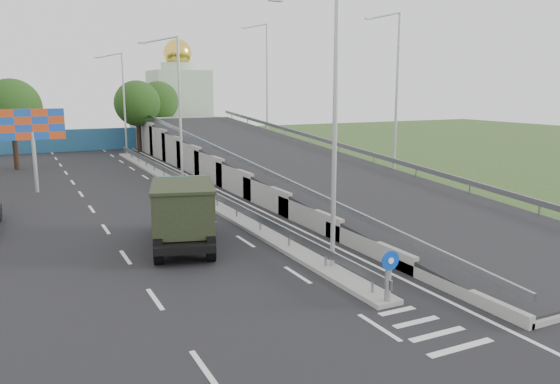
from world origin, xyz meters
TOP-DOWN VIEW (x-y plane):
  - ground at (0.00, 0.00)m, footprint 160.00×160.00m
  - road_surface at (-3.00, 20.00)m, footprint 26.00×90.00m
  - median at (0.00, 24.00)m, footprint 1.00×44.00m
  - overpass_ramp at (7.50, 24.00)m, footprint 10.00×50.00m
  - median_guardrail at (0.00, 24.00)m, footprint 0.09×44.00m
  - sign_bollard at (0.00, 2.17)m, footprint 0.64×0.23m
  - lamp_post_near at (0.11, 6.00)m, footprint 2.74×0.18m
  - lamp_post_mid at (0.11, 26.00)m, footprint 2.74×0.18m
  - lamp_post_far at (0.11, 46.00)m, footprint 2.74×0.18m
  - blue_wall at (-4.00, 52.00)m, footprint 30.00×0.50m
  - church at (10.00, 60.00)m, footprint 7.00×7.00m
  - billboard at (-9.00, 28.00)m, footprint 4.00×0.24m
  - tree_left_mid at (-10.00, 40.00)m, footprint 4.80×4.80m
  - tree_median_far at (2.00, 48.00)m, footprint 4.80×4.80m
  - tree_ramp_far at (6.00, 55.00)m, footprint 4.80×4.80m
  - dump_truck at (-3.79, 11.82)m, footprint 4.03×6.93m

SIDE VIEW (x-z plane):
  - ground at x=0.00m, z-range 0.00..0.00m
  - road_surface at x=-3.00m, z-range -0.02..0.02m
  - median at x=0.00m, z-range 0.00..0.20m
  - median_guardrail at x=0.00m, z-range 0.39..1.10m
  - sign_bollard at x=0.00m, z-range 0.20..1.87m
  - blue_wall at x=-4.00m, z-range 0.00..2.40m
  - dump_truck at x=-3.79m, z-range 0.15..3.04m
  - overpass_ramp at x=7.50m, z-range 0.00..3.50m
  - billboard at x=-9.00m, z-range 1.44..6.94m
  - tree_left_mid at x=-10.00m, z-range 1.38..8.98m
  - tree_median_far at x=2.00m, z-range 1.38..8.98m
  - tree_ramp_far at x=6.00m, z-range 1.38..8.98m
  - church at x=10.00m, z-range -1.59..12.21m
  - lamp_post_near at x=0.11m, z-range 0.77..10.85m
  - lamp_post_mid at x=0.11m, z-range 0.77..10.85m
  - lamp_post_far at x=0.11m, z-range 0.77..10.85m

